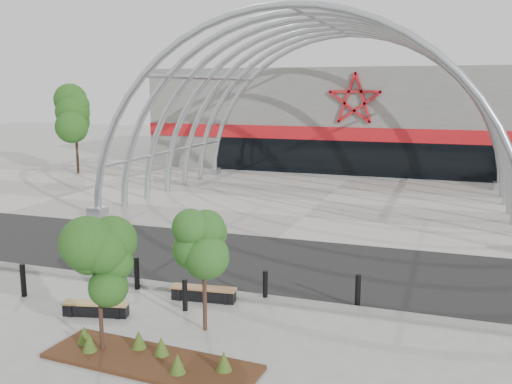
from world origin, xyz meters
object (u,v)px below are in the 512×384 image
at_px(bench_1, 204,294).
at_px(bollard_2, 185,295).
at_px(bench_0, 96,309).
at_px(street_tree_0, 98,264).
at_px(street_tree_1, 204,244).

relative_size(bench_1, bollard_2, 2.14).
xyz_separation_m(bench_0, bench_1, (2.47, 2.13, 0.01)).
distance_m(bench_0, bench_1, 3.26).
xyz_separation_m(street_tree_0, bollard_2, (0.73, 3.16, -1.84)).
xyz_separation_m(street_tree_1, bollard_2, (-1.13, 1.06, -1.96)).
bearing_deg(bollard_2, bench_0, -152.26).
relative_size(street_tree_0, bench_0, 1.63).
xyz_separation_m(street_tree_1, bench_0, (-3.41, -0.14, -2.25)).
bearing_deg(bollard_2, street_tree_1, -43.20).
distance_m(bench_0, bollard_2, 2.59).
xyz_separation_m(street_tree_0, bench_1, (0.92, 4.09, -2.12)).
bearing_deg(street_tree_1, street_tree_0, -131.56).
bearing_deg(bench_1, bench_0, -139.22).
relative_size(street_tree_1, bench_1, 1.62).
height_order(bench_0, bollard_2, bollard_2).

